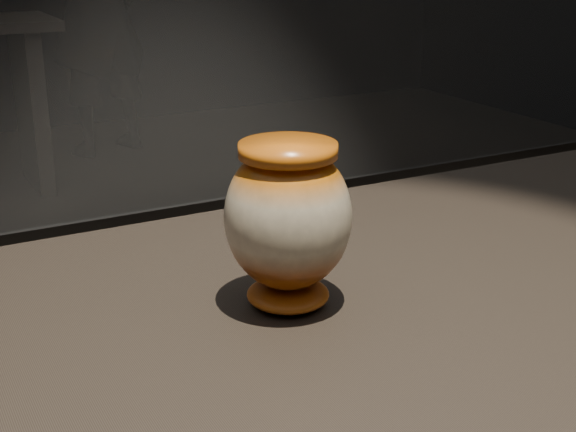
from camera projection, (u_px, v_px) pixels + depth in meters
name	position (u px, v px, depth m)	size (l,w,h in m)	color
main_vase	(288.00, 219.00, 0.91)	(0.19, 0.19, 0.20)	#81370B
visitor	(95.00, 1.00, 4.76)	(0.67, 0.44, 1.85)	black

